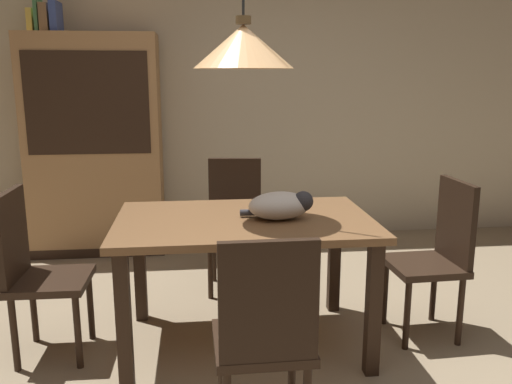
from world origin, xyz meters
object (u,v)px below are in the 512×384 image
Objects in this scene: dining_table at (244,236)px; book_blue_wide at (56,17)px; chair_right_side at (437,252)px; chair_near_front at (265,333)px; pendant_lamp at (243,46)px; hutch_bookcase at (96,150)px; cat_sleeping at (281,205)px; book_brown_thick at (47,18)px; chair_left_side at (35,267)px; book_yellow_short at (32,21)px; book_green_slim at (39,16)px; chair_far_back at (235,218)px.

dining_table is 5.83× the size of book_blue_wide.
chair_near_front is at bearing -141.98° from chair_right_side.
hutch_bookcase is at bearing 121.25° from pendant_lamp.
cat_sleeping is 2.72m from book_brown_thick.
book_yellow_short is (-0.41, 1.82, 1.43)m from chair_left_side.
cat_sleeping is at bearing -50.37° from book_blue_wide.
book_blue_wide is at bearing 126.44° from pendant_lamp.
chair_left_side is 3.88× the size of book_blue_wide.
cat_sleeping is at bearing -11.99° from dining_table.
book_brown_thick is (0.06, 0.00, -0.02)m from book_green_slim.
chair_far_back and chair_near_front have the same top height.
chair_near_front is 0.92m from cat_sleeping.
dining_table is 5.83× the size of book_brown_thick.
cat_sleeping is 1.96× the size of book_yellow_short.
chair_far_back is 3.88× the size of book_brown_thick.
chair_left_side is 3.88× the size of book_brown_thick.
cat_sleeping is (0.20, 0.84, 0.32)m from chair_near_front.
book_green_slim reaches higher than hutch_bookcase.
pendant_lamp is at bearing -0.07° from chair_left_side.
book_brown_thick is (-1.42, 1.82, 0.30)m from pendant_lamp.
book_brown_thick reaches higher than book_yellow_short.
chair_left_side is at bearing -90.72° from hutch_bookcase.
cat_sleeping is at bearing -47.13° from book_yellow_short.
hutch_bookcase is 7.71× the size of book_blue_wide.
pendant_lamp is 5.42× the size of book_blue_wide.
chair_near_front is 1.45m from pendant_lamp.
chair_right_side is at bearing -36.34° from book_blue_wide.
dining_table is 0.27m from cat_sleeping.
chair_far_back is at bearing 89.44° from pendant_lamp.
chair_far_back is 3.58× the size of book_green_slim.
book_blue_wide is at bearing 0.00° from book_green_slim.
book_blue_wide reaches higher than chair_near_front.
hutch_bookcase is at bearing -0.36° from book_blue_wide.
chair_far_back is 3.88× the size of book_blue_wide.
book_green_slim is (-1.48, 1.82, 1.33)m from dining_table.
book_green_slim is at bearing 145.11° from chair_right_side.
book_green_slim is at bearing 129.11° from dining_table.
book_blue_wide is (-0.22, 1.82, 1.46)m from chair_left_side.
book_yellow_short is at bearing 130.06° from pendant_lamp.
pendant_lamp reaches higher than book_blue_wide.
chair_left_side and chair_near_front have the same top height.
cat_sleeping is at bearing -47.98° from book_green_slim.
chair_near_front is at bearing -90.25° from chair_far_back.
dining_table is 1.14m from chair_left_side.
chair_left_side is at bearing -80.86° from book_brown_thick.
dining_table is 0.76× the size of hutch_bookcase.
book_green_slim is at bearing 179.77° from hutch_bookcase.
chair_near_front is (1.13, -0.88, 0.00)m from chair_left_side.
cat_sleeping is at bearing -11.99° from pendant_lamp.
book_blue_wide is at bearing 0.00° from book_brown_thick.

